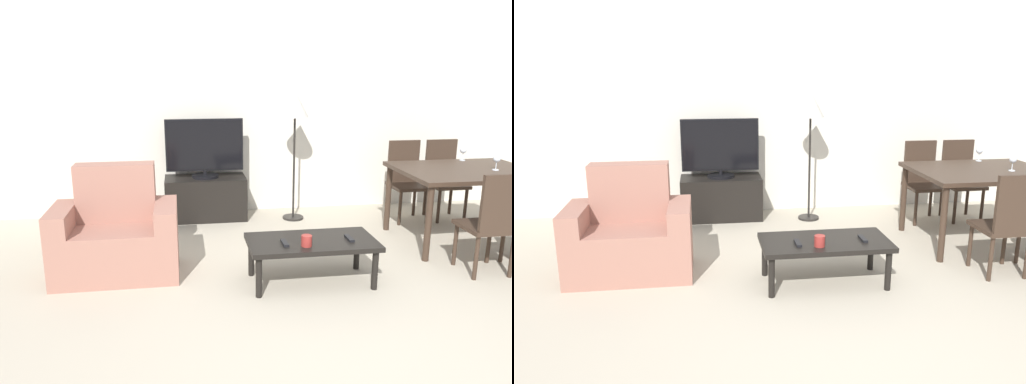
% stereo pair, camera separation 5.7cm
% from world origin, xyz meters
% --- Properties ---
extents(ground_plane, '(18.00, 18.00, 0.00)m').
position_xyz_m(ground_plane, '(0.00, 0.00, 0.00)').
color(ground_plane, '#B2A893').
extents(wall_back, '(8.00, 0.06, 2.70)m').
position_xyz_m(wall_back, '(0.00, 3.34, 1.35)').
color(wall_back, silver).
rests_on(wall_back, ground_plane).
extents(armchair, '(1.02, 0.61, 0.93)m').
position_xyz_m(armchair, '(-1.64, 1.56, 0.33)').
color(armchair, '#9E6B5B').
rests_on(armchair, ground_plane).
extents(tv_stand, '(0.92, 0.46, 0.49)m').
position_xyz_m(tv_stand, '(-0.81, 3.04, 0.24)').
color(tv_stand, black).
rests_on(tv_stand, ground_plane).
extents(tv, '(0.87, 0.30, 0.67)m').
position_xyz_m(tv, '(-0.81, 3.04, 0.82)').
color(tv, black).
rests_on(tv, tv_stand).
extents(coffee_table, '(1.04, 0.53, 0.37)m').
position_xyz_m(coffee_table, '(-0.05, 1.14, 0.32)').
color(coffee_table, black).
rests_on(coffee_table, ground_plane).
extents(dining_table, '(1.31, 1.01, 0.74)m').
position_xyz_m(dining_table, '(1.70, 1.88, 0.67)').
color(dining_table, '#38281E').
rests_on(dining_table, ground_plane).
extents(dining_chair_near, '(0.40, 0.40, 0.90)m').
position_xyz_m(dining_chair_near, '(1.47, 1.06, 0.49)').
color(dining_chair_near, '#38281E').
rests_on(dining_chair_near, ground_plane).
extents(dining_chair_far, '(0.40, 0.40, 0.90)m').
position_xyz_m(dining_chair_far, '(1.93, 2.69, 0.49)').
color(dining_chair_far, '#38281E').
rests_on(dining_chair_far, ground_plane).
extents(dining_chair_far_left, '(0.40, 0.40, 0.90)m').
position_xyz_m(dining_chair_far_left, '(1.47, 2.69, 0.49)').
color(dining_chair_far_left, '#38281E').
rests_on(dining_chair_far_left, ground_plane).
extents(floor_lamp, '(0.30, 0.30, 1.45)m').
position_xyz_m(floor_lamp, '(0.19, 2.87, 1.23)').
color(floor_lamp, black).
rests_on(floor_lamp, ground_plane).
extents(remote_primary, '(0.04, 0.15, 0.02)m').
position_xyz_m(remote_primary, '(-0.29, 1.08, 0.38)').
color(remote_primary, black).
rests_on(remote_primary, coffee_table).
extents(remote_secondary, '(0.04, 0.15, 0.02)m').
position_xyz_m(remote_secondary, '(0.25, 1.10, 0.38)').
color(remote_secondary, black).
rests_on(remote_secondary, coffee_table).
extents(cup_white_near, '(0.08, 0.08, 0.09)m').
position_xyz_m(cup_white_near, '(-0.13, 1.01, 0.41)').
color(cup_white_near, maroon).
rests_on(cup_white_near, coffee_table).
extents(wine_glass_left, '(0.07, 0.07, 0.15)m').
position_xyz_m(wine_glass_left, '(1.90, 2.30, 0.85)').
color(wine_glass_left, silver).
rests_on(wine_glass_left, dining_table).
extents(wine_glass_center, '(0.07, 0.07, 0.15)m').
position_xyz_m(wine_glass_center, '(1.94, 1.78, 0.85)').
color(wine_glass_center, silver).
rests_on(wine_glass_center, dining_table).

